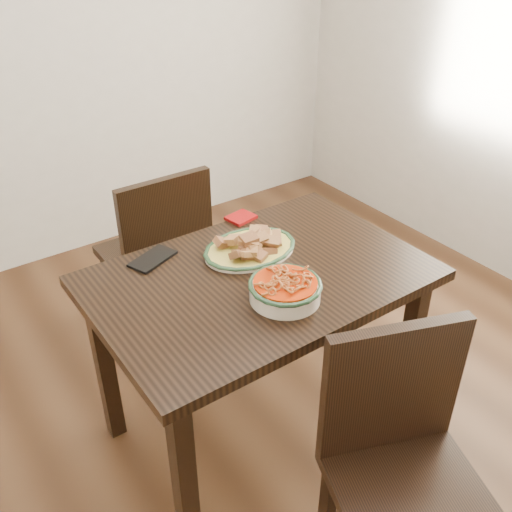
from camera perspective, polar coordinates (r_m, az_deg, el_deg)
floor at (r=2.51m, az=0.42°, el=-15.35°), size 3.50×3.50×0.00m
wall_back at (r=3.32m, az=-18.72°, el=21.14°), size 3.50×0.10×2.60m
dining_table at (r=2.03m, az=0.33°, el=-4.19°), size 1.14×0.76×0.75m
chair_far at (r=2.61m, az=-9.67°, el=0.60°), size 0.42×0.42×0.89m
chair_near at (r=1.77m, az=14.33°, el=-18.92°), size 0.54×0.54×0.89m
fish_plate at (r=2.06m, az=-0.61°, el=1.51°), size 0.35×0.27×0.11m
noodle_bowl at (r=1.82m, az=2.93°, el=-3.18°), size 0.24×0.24×0.08m
smartphone at (r=2.07m, az=-10.29°, el=-0.28°), size 0.19×0.15×0.01m
napkin at (r=2.30m, az=-1.52°, el=3.86°), size 0.12×0.11×0.01m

